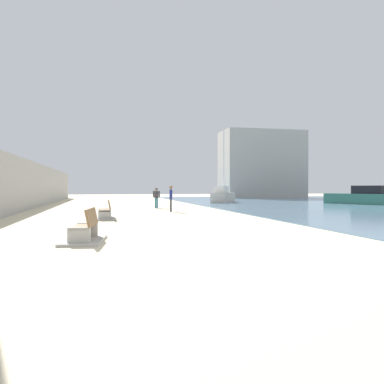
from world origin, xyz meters
TOP-DOWN VIEW (x-y plane):
  - ground_plane at (0.00, 18.00)m, footprint 120.00×120.00m
  - seawall at (-7.50, 18.00)m, footprint 0.80×64.00m
  - bench_near at (-2.55, 2.79)m, footprint 1.34×2.22m
  - bench_far at (-1.96, 10.91)m, footprint 1.12×2.11m
  - person_walking at (2.20, 15.99)m, footprint 0.23×0.53m
  - person_standing at (1.84, 20.48)m, footprint 0.52×0.23m
  - boat_outer at (20.87, 22.56)m, footprint 4.11×6.40m
  - boat_mid_bay at (9.78, 29.21)m, footprint 3.66×4.80m
  - harbor_building at (21.02, 46.00)m, footprint 12.00×6.00m

SIDE VIEW (x-z plane):
  - ground_plane at x=0.00m, z-range 0.00..0.00m
  - bench_near at x=-2.55m, z-range -0.26..0.72m
  - bench_far at x=-1.96m, z-range -0.26..0.72m
  - boat_outer at x=20.87m, z-range -0.17..1.53m
  - boat_mid_bay at x=9.78m, z-range -3.04..4.48m
  - person_standing at x=1.84m, z-range 0.11..1.66m
  - person_walking at x=2.20m, z-range 0.14..1.84m
  - seawall at x=-7.50m, z-range 0.00..3.49m
  - harbor_building at x=21.02m, z-range 0.00..9.92m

